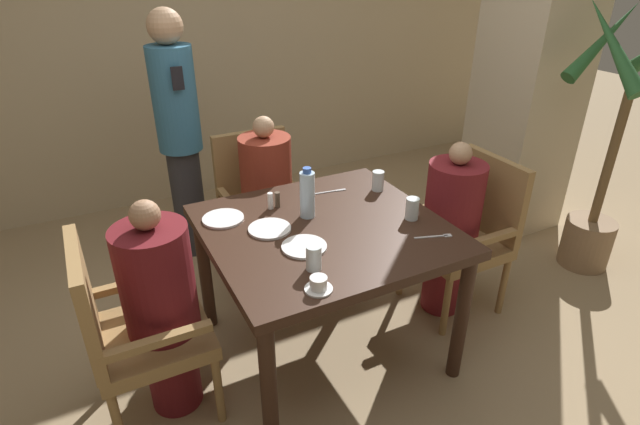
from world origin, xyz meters
TOP-DOWN VIEW (x-y plane):
  - ground_plane at (0.00, 0.00)m, footprint 16.00×16.00m
  - wall_back at (0.00, 2.36)m, footprint 8.00×0.06m
  - pillar_stone at (2.04, 0.68)m, footprint 0.60×0.60m
  - dining_table at (0.00, 0.00)m, footprint 1.14×1.09m
  - chair_left_side at (-0.96, -0.00)m, footprint 0.50×0.50m
  - diner_in_left_chair at (-0.82, 0.00)m, footprint 0.32×0.32m
  - chair_far_side at (0.00, 0.93)m, footprint 0.50×0.50m
  - diner_in_far_chair at (-0.00, 0.79)m, footprint 0.32×0.32m
  - chair_right_side at (0.96, -0.00)m, footprint 0.50×0.50m
  - diner_in_right_chair at (0.82, 0.00)m, footprint 0.32×0.32m
  - standing_host at (-0.38, 1.36)m, footprint 0.29×0.32m
  - potted_palm at (2.02, -0.08)m, footprint 0.62×0.62m
  - plate_main_left at (-0.18, -0.14)m, footprint 0.21×0.21m
  - plate_main_right at (-0.26, 0.09)m, footprint 0.21×0.21m
  - plate_dessert_center at (-0.43, 0.29)m, footprint 0.21×0.21m
  - teacup_with_saucer at (-0.26, -0.45)m, footprint 0.11×0.11m
  - water_bottle at (-0.03, 0.13)m, footprint 0.08×0.08m
  - glass_tall_near at (-0.21, -0.31)m, footprint 0.07×0.07m
  - glass_tall_mid at (0.42, -0.13)m, footprint 0.07×0.07m
  - glass_tall_far at (0.46, 0.24)m, footprint 0.07×0.07m
  - salt_shaker at (-0.17, 0.30)m, footprint 0.03×0.03m
  - pepper_shaker at (-0.13, 0.30)m, footprint 0.03×0.03m
  - fork_beside_plate at (0.42, -0.33)m, footprint 0.18×0.07m
  - knife_beside_plate at (0.21, 0.33)m, footprint 0.19×0.04m

SIDE VIEW (x-z plane):
  - ground_plane at x=0.00m, z-range 0.00..0.00m
  - chair_left_side at x=-0.96m, z-range 0.04..0.98m
  - chair_far_side at x=0.00m, z-range 0.04..0.98m
  - chair_right_side at x=0.96m, z-range 0.04..0.98m
  - diner_in_right_chair at x=0.82m, z-range 0.02..1.09m
  - diner_in_left_chair at x=-0.82m, z-range 0.02..1.11m
  - diner_in_far_chair at x=0.00m, z-range 0.02..1.13m
  - dining_table at x=0.00m, z-range 0.29..1.07m
  - potted_palm at x=2.02m, z-range -0.15..1.62m
  - knife_beside_plate at x=0.21m, z-range 0.78..0.78m
  - fork_beside_plate at x=0.42m, z-range 0.78..0.78m
  - plate_main_left at x=-0.18m, z-range 0.78..0.79m
  - plate_main_right at x=-0.26m, z-range 0.78..0.79m
  - plate_dessert_center at x=-0.43m, z-range 0.78..0.79m
  - teacup_with_saucer at x=-0.26m, z-range 0.77..0.83m
  - pepper_shaker at x=-0.13m, z-range 0.78..0.86m
  - salt_shaker at x=-0.17m, z-range 0.78..0.86m
  - glass_tall_near at x=-0.21m, z-range 0.78..0.89m
  - glass_tall_mid at x=0.42m, z-range 0.78..0.89m
  - glass_tall_far at x=0.46m, z-range 0.78..0.89m
  - water_bottle at x=-0.03m, z-range 0.77..1.03m
  - standing_host at x=-0.38m, z-range 0.06..1.75m
  - pillar_stone at x=2.04m, z-range 0.00..2.70m
  - wall_back at x=0.00m, z-range 0.00..2.80m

